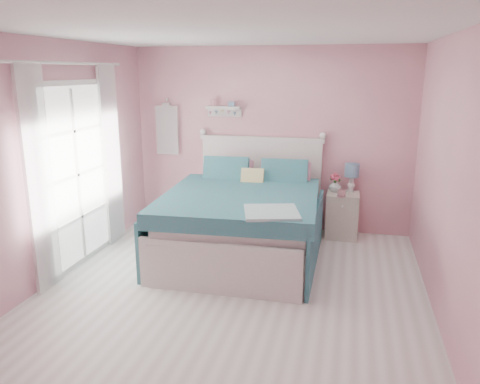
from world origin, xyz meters
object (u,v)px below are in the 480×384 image
at_px(table_lamp, 352,172).
at_px(vase, 335,186).
at_px(nightstand, 342,215).
at_px(teacup, 341,193).
at_px(bed, 244,221).

distance_m(table_lamp, vase, 0.29).
height_order(nightstand, teacup, teacup).
height_order(table_lamp, teacup, table_lamp).
height_order(bed, table_lamp, bed).
distance_m(table_lamp, teacup, 0.39).
distance_m(bed, teacup, 1.41).
relative_size(bed, nightstand, 3.76).
relative_size(table_lamp, teacup, 3.54).
relative_size(table_lamp, vase, 2.26).
xyz_separation_m(nightstand, vase, (-0.12, 0.06, 0.40)).
bearing_deg(nightstand, vase, 152.90).
distance_m(bed, nightstand, 1.51).
xyz_separation_m(nightstand, teacup, (-0.02, -0.17, 0.36)).
relative_size(nightstand, table_lamp, 1.59).
relative_size(nightstand, teacup, 5.61).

